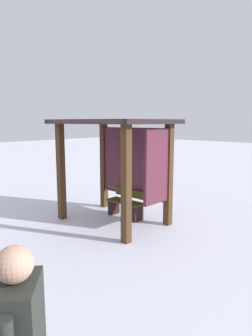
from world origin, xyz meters
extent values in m
plane|color=silver|center=(0.00, 0.00, 0.00)|extent=(60.00, 60.00, 0.00)
cube|color=#462C18|center=(-1.12, -0.73, 1.20)|extent=(0.16, 0.16, 2.41)
cube|color=#462C18|center=(1.12, -0.73, 1.20)|extent=(0.16, 0.16, 2.41)
cube|color=#462C18|center=(-1.12, 0.73, 1.20)|extent=(0.16, 0.16, 2.41)
cube|color=#462C18|center=(1.12, 0.73, 1.20)|extent=(0.16, 0.16, 2.41)
cube|color=black|center=(0.00, 0.00, 2.46)|extent=(2.74, 1.97, 0.10)
cube|color=#562432|center=(0.00, 0.73, 1.47)|extent=(2.08, 0.08, 1.68)
cube|color=#462C18|center=(0.00, 0.71, 0.57)|extent=(2.08, 0.06, 0.08)
cube|color=#562432|center=(1.12, 0.26, 1.47)|extent=(0.08, 0.81, 1.68)
cube|color=#493C17|center=(0.00, 0.43, 0.41)|extent=(1.04, 0.38, 0.04)
cube|color=#493C17|center=(0.00, 0.60, 0.61)|extent=(0.99, 0.04, 0.20)
cube|color=black|center=(0.42, 0.43, 0.20)|extent=(0.12, 0.33, 0.39)
cube|color=black|center=(-0.42, 0.43, 0.20)|extent=(0.12, 0.33, 0.39)
cube|color=#2A2C27|center=(3.45, -4.21, 1.18)|extent=(0.47, 0.45, 0.67)
sphere|color=tan|center=(3.45, -4.21, 1.62)|extent=(0.23, 0.23, 0.23)
cylinder|color=#2A2C27|center=(3.26, -4.05, 1.14)|extent=(0.13, 0.13, 0.60)
camera|label=1|loc=(5.06, -4.95, 2.46)|focal=31.57mm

